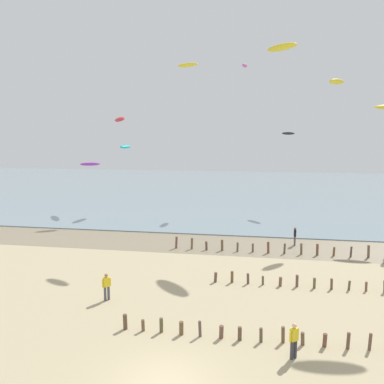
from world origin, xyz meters
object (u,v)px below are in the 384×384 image
(kite_aloft_3, at_px, (125,147))
(kite_aloft_1, at_px, (245,66))
(person_by_waterline, at_px, (107,286))
(kite_aloft_0, at_px, (120,119))
(person_trailing_behind, at_px, (295,236))
(kite_aloft_5, at_px, (288,133))
(kite_aloft_2, at_px, (188,65))
(person_far_down_beach, at_px, (294,340))
(kite_aloft_6, at_px, (90,164))
(kite_aloft_8, at_px, (337,82))
(kite_aloft_7, at_px, (282,47))

(kite_aloft_3, bearing_deg, kite_aloft_1, 125.36)
(person_by_waterline, bearing_deg, kite_aloft_3, 106.50)
(person_by_waterline, height_order, kite_aloft_0, kite_aloft_0)
(person_trailing_behind, bearing_deg, kite_aloft_1, 104.62)
(kite_aloft_5, bearing_deg, kite_aloft_1, -164.45)
(kite_aloft_5, bearing_deg, kite_aloft_2, -72.26)
(person_far_down_beach, bearing_deg, kite_aloft_6, 129.51)
(person_far_down_beach, bearing_deg, kite_aloft_1, 95.39)
(person_trailing_behind, height_order, kite_aloft_2, kite_aloft_2)
(person_far_down_beach, relative_size, kite_aloft_1, 0.76)
(person_far_down_beach, height_order, kite_aloft_8, kite_aloft_8)
(kite_aloft_3, distance_m, kite_aloft_7, 23.64)
(kite_aloft_1, xyz_separation_m, kite_aloft_5, (6.07, -4.47, -9.61))
(kite_aloft_7, bearing_deg, kite_aloft_0, 11.78)
(person_far_down_beach, distance_m, kite_aloft_5, 37.43)
(kite_aloft_0, xyz_separation_m, kite_aloft_5, (23.18, 0.47, -1.97))
(kite_aloft_0, height_order, kite_aloft_5, kite_aloft_0)
(kite_aloft_3, xyz_separation_m, kite_aloft_6, (-2.13, -6.36, -1.84))
(kite_aloft_0, xyz_separation_m, kite_aloft_3, (2.04, -3.80, -3.71))
(kite_aloft_5, bearing_deg, person_far_down_beach, -41.60)
(person_trailing_behind, bearing_deg, kite_aloft_2, 172.18)
(kite_aloft_8, bearing_deg, kite_aloft_6, -49.91)
(kite_aloft_2, bearing_deg, kite_aloft_6, 1.56)
(person_far_down_beach, xyz_separation_m, kite_aloft_8, (5.94, 25.05, 14.60))
(kite_aloft_6, bearing_deg, person_far_down_beach, -78.67)
(kite_aloft_0, relative_size, kite_aloft_6, 1.52)
(kite_aloft_3, relative_size, kite_aloft_7, 0.79)
(person_trailing_behind, distance_m, kite_aloft_7, 17.82)
(kite_aloft_0, height_order, kite_aloft_8, kite_aloft_8)
(person_by_waterline, relative_size, kite_aloft_5, 0.73)
(person_trailing_behind, relative_size, kite_aloft_1, 0.76)
(kite_aloft_5, bearing_deg, kite_aloft_6, -103.53)
(kite_aloft_1, relative_size, kite_aloft_6, 0.98)
(kite_aloft_2, height_order, kite_aloft_8, kite_aloft_2)
(kite_aloft_1, relative_size, kite_aloft_7, 0.64)
(person_trailing_behind, distance_m, kite_aloft_5, 19.67)
(person_far_down_beach, height_order, kite_aloft_3, kite_aloft_3)
(kite_aloft_0, xyz_separation_m, kite_aloft_8, (26.89, -10.62, 3.14))
(person_trailing_behind, distance_m, kite_aloft_3, 25.65)
(kite_aloft_3, relative_size, kite_aloft_5, 1.19)
(kite_aloft_6, height_order, kite_aloft_7, kite_aloft_7)
(person_far_down_beach, height_order, kite_aloft_2, kite_aloft_2)
(person_trailing_behind, xyz_separation_m, kite_aloft_2, (-10.33, 1.42, 15.82))
(kite_aloft_2, relative_size, kite_aloft_3, 0.80)
(kite_aloft_0, distance_m, kite_aloft_6, 11.57)
(kite_aloft_3, bearing_deg, kite_aloft_6, -13.23)
(kite_aloft_5, height_order, kite_aloft_6, kite_aloft_5)
(kite_aloft_8, bearing_deg, kite_aloft_3, -64.27)
(person_far_down_beach, distance_m, kite_aloft_3, 37.86)
(kite_aloft_1, bearing_deg, kite_aloft_0, 108.20)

